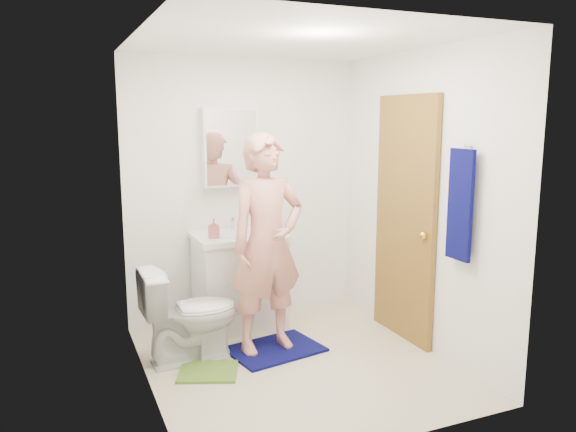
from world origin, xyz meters
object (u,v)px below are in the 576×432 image
Objects in this scene: soap_dispenser at (214,228)px; man at (267,244)px; toilet at (190,314)px; toothbrush_cup at (267,224)px; vanity_cabinet at (239,283)px; towel at (460,205)px; medicine_cabinet at (230,147)px.

man is at bearing -62.39° from soap_dispenser.
soap_dispenser is at bearing -37.43° from toilet.
man is at bearing -110.62° from toothbrush_cup.
soap_dispenser reaches higher than vanity_cabinet.
toothbrush_cup is at bearing 119.19° from towel.
towel is 5.85× the size of toothbrush_cup.
man reaches higher than toilet.
toothbrush_cup is 0.08× the size of man.
towel is at bearing -51.53° from vanity_cabinet.
medicine_cabinet reaches higher than man.
toilet is at bearing 165.35° from man.
toothbrush_cup is at bearing 17.16° from soap_dispenser.
toilet is (-0.58, -0.77, -1.23)m from medicine_cabinet.
medicine_cabinet reaches higher than toothbrush_cup.
medicine_cabinet is 0.40× the size of man.
medicine_cabinet is 0.77m from soap_dispenser.
toilet is at bearing -125.31° from soap_dispenser.
soap_dispenser reaches higher than toilet.
vanity_cabinet is at bearing -90.00° from medicine_cabinet.
toilet is (-1.76, 0.94, -0.88)m from towel.
towel reaches higher than toothbrush_cup.
medicine_cabinet is at bearing 50.92° from soap_dispenser.
medicine_cabinet is 0.93× the size of toilet.
vanity_cabinet is at bearing 85.03° from man.
towel is (1.18, -1.71, -0.35)m from medicine_cabinet.
man reaches higher than toothbrush_cup.
vanity_cabinet reaches higher than toilet.
towel is at bearing -55.39° from medicine_cabinet.
medicine_cabinet is at bearing -38.97° from toilet.
toothbrush_cup is (0.30, -0.14, -0.70)m from medicine_cabinet.
vanity_cabinet is 1.14× the size of medicine_cabinet.
vanity_cabinet is 0.80m from toilet.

